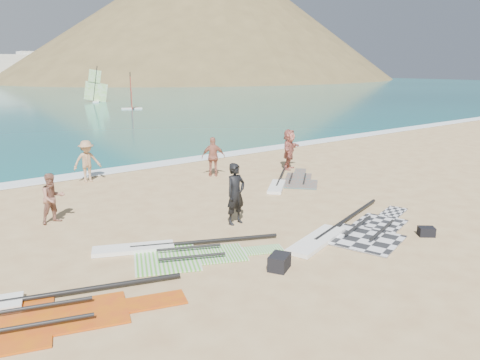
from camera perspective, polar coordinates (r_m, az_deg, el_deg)
ground at (r=14.54m, az=12.47°, el=-6.33°), size 300.00×300.00×0.00m
surf_line at (r=23.95m, az=-10.70°, el=1.72°), size 300.00×1.20×0.04m
headland_main at (r=168.45m, az=-3.41°, el=12.15°), size 143.00×143.00×45.00m
headland_minor at (r=197.91m, az=3.45°, el=12.40°), size 70.00×70.00×28.00m
rig_grey at (r=14.49m, az=13.22°, el=-6.23°), size 6.13×3.39×0.20m
rig_green at (r=12.83m, az=-8.21°, el=-8.67°), size 4.85×3.34×0.20m
rig_orange at (r=20.16m, az=5.95°, el=-0.24°), size 4.46×3.81×0.19m
rig_red at (r=10.83m, az=-25.47°, el=-14.41°), size 5.71×3.26×0.20m
gear_bag_near at (r=11.78m, az=4.82°, el=-9.94°), size 0.73×0.67×0.38m
gear_bag_far at (r=14.98m, az=21.77°, el=-5.86°), size 0.56×0.54×0.27m
person_wetsuit at (r=14.73m, az=-0.53°, el=-1.70°), size 0.76×0.54×1.97m
beachgoer_left at (r=16.02m, az=-21.87°, el=-2.08°), size 0.88×0.74×1.63m
beachgoer_mid at (r=21.18m, az=-18.16°, el=2.19°), size 1.21×0.75×1.81m
beachgoer_back at (r=21.17m, az=-3.27°, el=2.84°), size 1.13×0.91×1.80m
beachgoer_right at (r=22.72m, az=6.00°, el=3.75°), size 1.85×1.42×1.96m
windsurfer_centre at (r=55.38m, az=-13.12°, el=9.68°), size 2.39×2.64×4.21m
windsurfer_right at (r=67.19m, az=-17.17°, el=10.22°), size 2.96×2.74×4.87m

